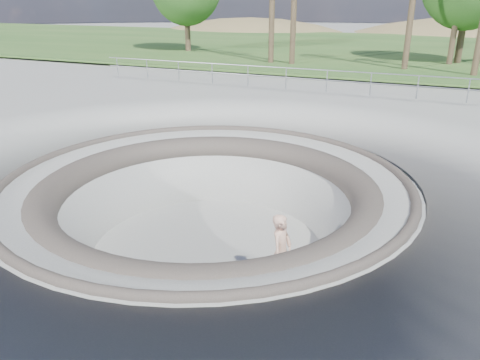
% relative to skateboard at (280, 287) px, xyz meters
% --- Properties ---
extents(ground, '(180.00, 180.00, 0.00)m').
position_rel_skateboard_xyz_m(ground, '(-2.41, 1.12, 1.84)').
color(ground, '#9B9B96').
rests_on(ground, ground).
extents(skate_bowl, '(14.00, 14.00, 4.10)m').
position_rel_skateboard_xyz_m(skate_bowl, '(-2.41, 1.12, 0.01)').
color(skate_bowl, '#9B9B96').
rests_on(skate_bowl, ground).
extents(grass_strip, '(180.00, 36.00, 0.12)m').
position_rel_skateboard_xyz_m(grass_strip, '(-2.41, 35.12, 2.06)').
color(grass_strip, '#2B5321').
rests_on(grass_strip, ground).
extents(distant_hills, '(103.20, 45.00, 28.60)m').
position_rel_skateboard_xyz_m(distant_hills, '(1.37, 58.30, -5.18)').
color(distant_hills, olive).
rests_on(distant_hills, ground).
extents(safety_railing, '(25.00, 0.06, 1.03)m').
position_rel_skateboard_xyz_m(safety_railing, '(-2.41, 13.12, 2.53)').
color(safety_railing, gray).
rests_on(safety_railing, ground).
extents(skateboard, '(0.78, 0.38, 0.08)m').
position_rel_skateboard_xyz_m(skateboard, '(0.00, 0.00, 0.00)').
color(skateboard, olive).
rests_on(skateboard, ground).
extents(skater, '(0.48, 0.68, 1.78)m').
position_rel_skateboard_xyz_m(skater, '(0.00, 0.00, 0.91)').
color(skater, tan).
rests_on(skater, skateboard).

